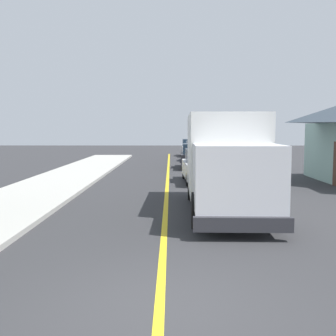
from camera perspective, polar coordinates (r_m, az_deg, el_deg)
ground_plane at (r=6.66m, az=-1.18°, el=-18.62°), size 120.00×120.00×0.00m
centre_line_yellow at (r=16.31m, az=-0.22°, el=-4.11°), size 0.16×56.00×0.01m
box_truck at (r=13.77m, az=7.96°, el=1.45°), size 2.55×7.23×3.20m
parked_car_near at (r=21.04m, az=4.70°, el=0.20°), size 1.93×4.45×1.67m
parked_car_mid at (r=28.46m, az=3.68°, el=1.58°), size 1.98×4.47×1.67m
parked_car_far at (r=34.54m, az=3.92°, el=2.26°), size 1.80×4.40×1.67m
parked_car_furthest at (r=40.68m, az=3.15°, el=2.75°), size 1.84×4.42×1.67m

